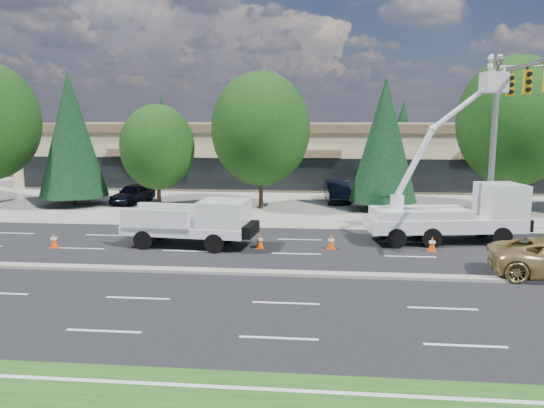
# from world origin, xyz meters

# --- Properties ---
(ground) EXTENTS (140.00, 140.00, 0.00)m
(ground) POSITION_xyz_m (0.00, 0.00, 0.00)
(ground) COLOR black
(ground) RESTS_ON ground
(concrete_apron) EXTENTS (140.00, 22.00, 0.01)m
(concrete_apron) POSITION_xyz_m (0.00, 20.00, 0.01)
(concrete_apron) COLOR gray
(concrete_apron) RESTS_ON ground
(road_median) EXTENTS (120.00, 0.55, 0.12)m
(road_median) POSITION_xyz_m (0.00, 0.00, 0.06)
(road_median) COLOR gray
(road_median) RESTS_ON ground
(strip_mall) EXTENTS (50.40, 15.40, 5.50)m
(strip_mall) POSITION_xyz_m (0.00, 29.97, 2.83)
(strip_mall) COLOR #C2B285
(strip_mall) RESTS_ON ground
(tree_front_b) EXTENTS (4.60, 4.60, 9.06)m
(tree_front_b) POSITION_xyz_m (-16.00, 15.00, 4.86)
(tree_front_b) COLOR #332114
(tree_front_b) RESTS_ON ground
(tree_front_c) EXTENTS (4.98, 4.98, 6.92)m
(tree_front_c) POSITION_xyz_m (-10.00, 15.00, 4.05)
(tree_front_c) COLOR #332114
(tree_front_c) RESTS_ON ground
(tree_front_d) EXTENTS (6.48, 6.48, 9.00)m
(tree_front_d) POSITION_xyz_m (-3.00, 15.00, 5.27)
(tree_front_d) COLOR #332114
(tree_front_d) RESTS_ON ground
(tree_front_e) EXTENTS (4.36, 4.36, 8.60)m
(tree_front_e) POSITION_xyz_m (5.00, 15.00, 4.61)
(tree_front_e) COLOR #332114
(tree_front_e) RESTS_ON ground
(tree_front_f) EXTENTS (7.10, 7.10, 9.85)m
(tree_front_f) POSITION_xyz_m (13.00, 15.00, 5.76)
(tree_front_f) COLOR #332114
(tree_front_f) RESTS_ON ground
(tree_back_a) EXTENTS (4.28, 4.28, 8.43)m
(tree_back_a) POSITION_xyz_m (-18.00, 42.00, 4.52)
(tree_back_a) COLOR #332114
(tree_back_a) RESTS_ON ground
(tree_back_b) EXTENTS (5.69, 5.69, 11.22)m
(tree_back_b) POSITION_xyz_m (-4.00, 42.00, 6.02)
(tree_back_b) COLOR #332114
(tree_back_b) RESTS_ON ground
(tree_back_c) EXTENTS (4.03, 4.03, 7.94)m
(tree_back_c) POSITION_xyz_m (10.00, 42.00, 4.26)
(tree_back_c) COLOR #332114
(tree_back_c) RESTS_ON ground
(tree_back_d) EXTENTS (5.65, 5.65, 11.14)m
(tree_back_d) POSITION_xyz_m (22.00, 42.00, 5.98)
(tree_back_d) COLOR #332114
(tree_back_d) RESTS_ON ground
(signal_mast) EXTENTS (2.76, 10.16, 9.00)m
(signal_mast) POSITION_xyz_m (10.03, 7.04, 6.06)
(signal_mast) COLOR gray
(signal_mast) RESTS_ON ground
(utility_pickup) EXTENTS (6.03, 2.75, 2.24)m
(utility_pickup) POSITION_xyz_m (-4.80, 4.16, 0.92)
(utility_pickup) COLOR silver
(utility_pickup) RESTS_ON ground
(bucket_truck) EXTENTS (7.73, 3.40, 8.92)m
(bucket_truck) POSITION_xyz_m (7.69, 6.31, 1.88)
(bucket_truck) COLOR silver
(bucket_truck) RESTS_ON ground
(traffic_cone_a) EXTENTS (0.40, 0.40, 0.70)m
(traffic_cone_a) POSITION_xyz_m (-11.36, 3.29, 0.34)
(traffic_cone_a) COLOR #DB4106
(traffic_cone_a) RESTS_ON ground
(traffic_cone_b) EXTENTS (0.40, 0.40, 0.70)m
(traffic_cone_b) POSITION_xyz_m (-1.76, 4.09, 0.34)
(traffic_cone_b) COLOR #DB4106
(traffic_cone_b) RESTS_ON ground
(traffic_cone_c) EXTENTS (0.40, 0.40, 0.70)m
(traffic_cone_c) POSITION_xyz_m (1.55, 4.27, 0.34)
(traffic_cone_c) COLOR #DB4106
(traffic_cone_c) RESTS_ON ground
(traffic_cone_d) EXTENTS (0.40, 0.40, 0.70)m
(traffic_cone_d) POSITION_xyz_m (6.12, 4.30, 0.34)
(traffic_cone_d) COLOR #DB4106
(traffic_cone_d) RESTS_ON ground
(parked_car_west) EXTENTS (2.52, 4.28, 1.37)m
(parked_car_west) POSITION_xyz_m (-12.33, 16.35, 0.68)
(parked_car_west) COLOR black
(parked_car_west) RESTS_ON ground
(parked_car_east) EXTENTS (2.00, 4.74, 1.52)m
(parked_car_east) POSITION_xyz_m (2.17, 18.48, 0.76)
(parked_car_east) COLOR black
(parked_car_east) RESTS_ON ground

